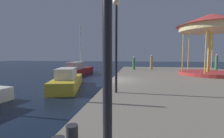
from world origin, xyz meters
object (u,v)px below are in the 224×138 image
object	(u,v)px
sailboat_red	(78,69)
person_mid_promenade	(216,63)
carousel	(210,29)
bollard_north	(72,135)
person_far_corner	(151,62)
lamp_post_mid_promenade	(116,29)
motorboat_yellow	(67,81)
person_near_carousel	(134,63)

from	to	relation	value
sailboat_red	person_mid_promenade	bearing A→B (deg)	-2.81
carousel	bollard_north	size ratio (longest dim) A/B	14.83
person_far_corner	carousel	bearing A→B (deg)	-51.17
person_mid_promenade	lamp_post_mid_promenade	bearing A→B (deg)	-129.84
carousel	person_mid_promenade	world-z (taller)	carousel
sailboat_red	lamp_post_mid_promenade	size ratio (longest dim) A/B	1.61
motorboat_yellow	sailboat_red	size ratio (longest dim) A/B	0.80
lamp_post_mid_promenade	bollard_north	bearing A→B (deg)	-94.42
bollard_north	person_far_corner	bearing A→B (deg)	79.36
sailboat_red	carousel	world-z (taller)	sailboat_red
bollard_north	person_near_carousel	world-z (taller)	person_near_carousel
lamp_post_mid_promenade	bollard_north	world-z (taller)	lamp_post_mid_promenade
lamp_post_mid_promenade	person_far_corner	size ratio (longest dim) A/B	2.31
bollard_north	person_far_corner	distance (m)	18.68
motorboat_yellow	sailboat_red	xyz separation A→B (m)	(-2.68, 9.35, 0.04)
carousel	person_near_carousel	size ratio (longest dim) A/B	3.47
person_mid_promenade	person_far_corner	distance (m)	7.52
lamp_post_mid_promenade	carousel	bearing A→B (deg)	46.61
sailboat_red	person_far_corner	xyz separation A→B (m)	(10.16, 0.37, 1.06)
carousel	lamp_post_mid_promenade	distance (m)	11.25
motorboat_yellow	carousel	distance (m)	13.46
carousel	person_near_carousel	xyz separation A→B (m)	(-6.90, 4.48, -3.41)
motorboat_yellow	person_near_carousel	world-z (taller)	person_near_carousel
sailboat_red	carousel	bearing A→B (deg)	-19.87
motorboat_yellow	bollard_north	size ratio (longest dim) A/B	14.32
carousel	person_far_corner	world-z (taller)	carousel
person_mid_promenade	person_far_corner	bearing A→B (deg)	170.57
lamp_post_mid_promenade	person_mid_promenade	distance (m)	16.54
lamp_post_mid_promenade	person_near_carousel	bearing A→B (deg)	86.44
sailboat_red	carousel	xyz separation A→B (m)	(14.75, -5.33, 4.36)
sailboat_red	lamp_post_mid_promenade	world-z (taller)	sailboat_red
sailboat_red	person_near_carousel	size ratio (longest dim) A/B	4.20
motorboat_yellow	carousel	world-z (taller)	carousel
motorboat_yellow	person_far_corner	xyz separation A→B (m)	(7.48, 9.72, 1.10)
bollard_north	person_mid_promenade	bearing A→B (deg)	57.60
motorboat_yellow	person_near_carousel	bearing A→B (deg)	58.68
sailboat_red	lamp_post_mid_promenade	bearing A→B (deg)	-62.30
person_far_corner	person_mid_promenade	bearing A→B (deg)	-9.43
motorboat_yellow	person_near_carousel	size ratio (longest dim) A/B	3.35
sailboat_red	person_far_corner	world-z (taller)	sailboat_red
person_far_corner	person_near_carousel	bearing A→B (deg)	-152.16
carousel	sailboat_red	bearing A→B (deg)	160.13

